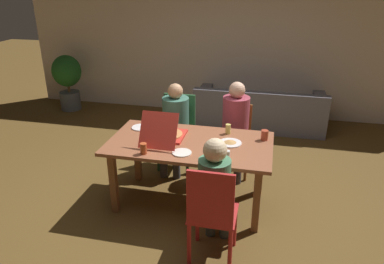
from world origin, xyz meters
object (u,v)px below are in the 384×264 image
(chair_2, at_px, (212,212))
(drinking_glass_1, at_px, (265,135))
(person_1, at_px, (235,122))
(potted_plant, at_px, (67,78))
(drinking_glass_0, at_px, (144,149))
(couch, at_px, (259,112))
(plate_0, at_px, (230,143))
(pizza_box_0, at_px, (165,134))
(chair_1, at_px, (235,135))
(plate_2, at_px, (182,153))
(person_2, at_px, (215,187))
(chair_0, at_px, (178,127))
(plate_1, at_px, (141,127))
(person_0, at_px, (175,120))
(drinking_glass_3, at_px, (228,129))
(dining_table, at_px, (190,149))
(drinking_glass_2, at_px, (227,156))

(chair_2, relative_size, drinking_glass_1, 8.87)
(person_1, distance_m, potted_plant, 3.93)
(drinking_glass_0, distance_m, couch, 3.18)
(plate_0, bearing_deg, pizza_box_0, -177.89)
(chair_1, distance_m, drinking_glass_1, 0.83)
(plate_2, bearing_deg, chair_1, 70.29)
(person_2, bearing_deg, drinking_glass_1, 69.03)
(pizza_box_0, bearing_deg, chair_2, -53.89)
(chair_0, relative_size, potted_plant, 0.92)
(chair_0, distance_m, chair_1, 0.79)
(chair_1, relative_size, person_2, 0.75)
(person_2, distance_m, plate_1, 1.48)
(pizza_box_0, xyz_separation_m, drinking_glass_1, (1.08, 0.20, 0.00))
(potted_plant, bearing_deg, plate_0, -36.62)
(person_0, height_order, drinking_glass_0, person_0)
(person_2, bearing_deg, drinking_glass_3, 91.78)
(chair_2, height_order, drinking_glass_1, chair_2)
(chair_0, height_order, person_0, person_0)
(drinking_glass_0, bearing_deg, chair_1, 57.99)
(person_0, relative_size, plate_2, 5.85)
(dining_table, xyz_separation_m, person_1, (0.41, 0.77, 0.06))
(dining_table, xyz_separation_m, chair_1, (0.41, 0.91, -0.17))
(drinking_glass_0, distance_m, potted_plant, 4.03)
(plate_1, bearing_deg, dining_table, -21.60)
(person_0, distance_m, chair_1, 0.83)
(drinking_glass_2, bearing_deg, pizza_box_0, 152.22)
(chair_0, height_order, person_2, person_2)
(potted_plant, bearing_deg, chair_1, -26.73)
(plate_0, height_order, potted_plant, potted_plant)
(plate_1, distance_m, drinking_glass_2, 1.28)
(chair_2, bearing_deg, person_1, 90.00)
(person_0, bearing_deg, drinking_glass_1, -23.99)
(drinking_glass_1, xyz_separation_m, drinking_glass_2, (-0.34, -0.60, -0.00))
(plate_0, relative_size, plate_1, 1.11)
(plate_1, bearing_deg, pizza_box_0, -31.44)
(potted_plant, bearing_deg, drinking_glass_1, -32.10)
(person_2, xyz_separation_m, drinking_glass_3, (-0.03, 1.09, 0.12))
(plate_2, bearing_deg, potted_plant, 135.88)
(dining_table, height_order, potted_plant, potted_plant)
(pizza_box_0, bearing_deg, drinking_glass_0, -104.61)
(plate_0, bearing_deg, chair_1, 91.73)
(drinking_glass_3, bearing_deg, dining_table, -139.14)
(chair_1, distance_m, pizza_box_0, 1.16)
(drinking_glass_2, bearing_deg, person_2, -96.20)
(chair_0, xyz_separation_m, plate_0, (0.82, -0.86, 0.24))
(plate_0, distance_m, drinking_glass_0, 0.94)
(person_1, xyz_separation_m, pizza_box_0, (-0.70, -0.74, 0.08))
(chair_0, xyz_separation_m, chair_2, (0.79, -1.84, 0.02))
(drinking_glass_3, distance_m, potted_plant, 4.14)
(plate_2, bearing_deg, drinking_glass_0, -165.89)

